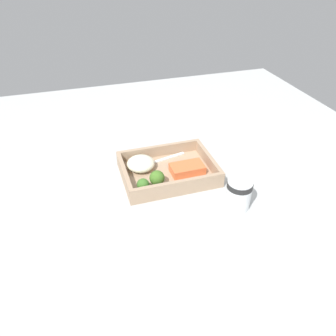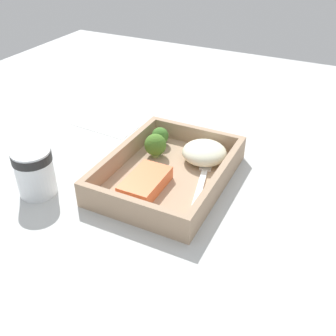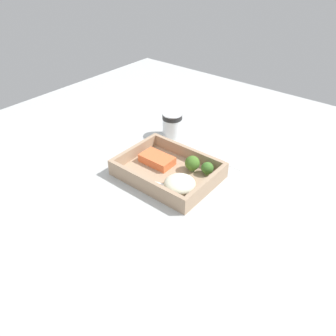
# 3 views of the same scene
# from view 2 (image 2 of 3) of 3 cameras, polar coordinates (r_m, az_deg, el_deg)

# --- Properties ---
(ground_plane) EXTENTS (1.60, 1.60, 0.02)m
(ground_plane) POSITION_cam_2_polar(r_m,az_deg,el_deg) (0.74, 0.00, -2.39)
(ground_plane) COLOR #B7BBBA
(takeout_tray) EXTENTS (0.27, 0.21, 0.01)m
(takeout_tray) POSITION_cam_2_polar(r_m,az_deg,el_deg) (0.73, 0.00, -1.38)
(takeout_tray) COLOR tan
(takeout_tray) RESTS_ON ground_plane
(tray_rim) EXTENTS (0.27, 0.21, 0.04)m
(tray_rim) POSITION_cam_2_polar(r_m,az_deg,el_deg) (0.71, 0.00, 0.21)
(tray_rim) COLOR tan
(tray_rim) RESTS_ON takeout_tray
(salmon_fillet) EXTENTS (0.10, 0.06, 0.02)m
(salmon_fillet) POSITION_cam_2_polar(r_m,az_deg,el_deg) (0.68, -3.30, -2.14)
(salmon_fillet) COLOR orange
(salmon_fillet) RESTS_ON takeout_tray
(mashed_potatoes) EXTENTS (0.08, 0.09, 0.04)m
(mashed_potatoes) POSITION_cam_2_polar(r_m,az_deg,el_deg) (0.76, 5.30, 2.25)
(mashed_potatoes) COLOR silver
(mashed_potatoes) RESTS_ON takeout_tray
(broccoli_floret_1) EXTENTS (0.04, 0.04, 0.05)m
(broccoli_floret_1) POSITION_cam_2_polar(r_m,az_deg,el_deg) (0.77, -1.84, 3.34)
(broccoli_floret_1) COLOR #79A258
(broccoli_floret_1) RESTS_ON takeout_tray
(broccoli_floret_2) EXTENTS (0.04, 0.04, 0.04)m
(broccoli_floret_2) POSITION_cam_2_polar(r_m,az_deg,el_deg) (0.81, -1.16, 4.65)
(broccoli_floret_2) COLOR #819E55
(broccoli_floret_2) RESTS_ON takeout_tray
(fork) EXTENTS (0.16, 0.05, 0.00)m
(fork) POSITION_cam_2_polar(r_m,az_deg,el_deg) (0.71, 4.96, -1.82)
(fork) COLOR white
(fork) RESTS_ON takeout_tray
(paper_cup) EXTENTS (0.07, 0.07, 0.09)m
(paper_cup) POSITION_cam_2_polar(r_m,az_deg,el_deg) (0.71, -18.83, -0.25)
(paper_cup) COLOR white
(paper_cup) RESTS_ON ground_plane
(receipt_slip) EXTENTS (0.08, 0.15, 0.00)m
(receipt_slip) POSITION_cam_2_polar(r_m,az_deg,el_deg) (0.93, -9.15, 6.18)
(receipt_slip) COLOR white
(receipt_slip) RESTS_ON ground_plane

